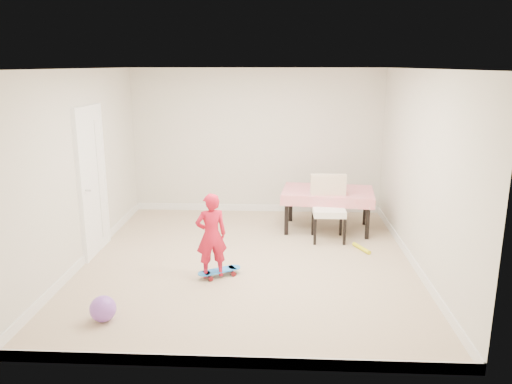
{
  "coord_description": "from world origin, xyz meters",
  "views": [
    {
      "loc": [
        0.43,
        -6.43,
        2.65
      ],
      "look_at": [
        0.1,
        0.2,
        0.95
      ],
      "focal_mm": 35.0,
      "sensor_mm": 36.0,
      "label": 1
    }
  ],
  "objects_px": {
    "child": "(211,238)",
    "dining_chair": "(329,209)",
    "balloon": "(103,309)",
    "dining_table": "(327,210)",
    "skateboard": "(219,273)"
  },
  "relations": [
    {
      "from": "dining_chair",
      "to": "balloon",
      "type": "bearing_deg",
      "value": -135.24
    },
    {
      "from": "dining_chair",
      "to": "balloon",
      "type": "relative_size",
      "value": 3.57
    },
    {
      "from": "balloon",
      "to": "dining_table",
      "type": "bearing_deg",
      "value": 50.31
    },
    {
      "from": "child",
      "to": "dining_chair",
      "type": "bearing_deg",
      "value": -156.27
    },
    {
      "from": "dining_chair",
      "to": "balloon",
      "type": "xyz_separation_m",
      "value": [
        -2.61,
        -2.67,
        -0.36
      ]
    },
    {
      "from": "dining_table",
      "to": "child",
      "type": "xyz_separation_m",
      "value": [
        -1.63,
        -2.03,
        0.21
      ]
    },
    {
      "from": "balloon",
      "to": "skateboard",
      "type": "bearing_deg",
      "value": 47.94
    },
    {
      "from": "dining_table",
      "to": "skateboard",
      "type": "height_order",
      "value": "dining_table"
    },
    {
      "from": "skateboard",
      "to": "dining_chair",
      "type": "bearing_deg",
      "value": 13.0
    },
    {
      "from": "dining_table",
      "to": "child",
      "type": "relative_size",
      "value": 1.33
    },
    {
      "from": "dining_chair",
      "to": "child",
      "type": "xyz_separation_m",
      "value": [
        -1.61,
        -1.52,
        0.04
      ]
    },
    {
      "from": "skateboard",
      "to": "child",
      "type": "relative_size",
      "value": 0.54
    },
    {
      "from": "skateboard",
      "to": "balloon",
      "type": "bearing_deg",
      "value": -162.87
    },
    {
      "from": "dining_chair",
      "to": "balloon",
      "type": "height_order",
      "value": "dining_chair"
    },
    {
      "from": "dining_table",
      "to": "skateboard",
      "type": "xyz_separation_m",
      "value": [
        -1.55,
        -1.97,
        -0.29
      ]
    }
  ]
}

